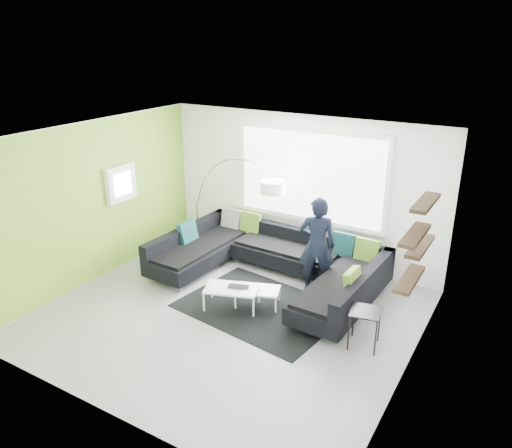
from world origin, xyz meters
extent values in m
plane|color=gray|center=(0.00, 0.00, 0.00)|extent=(5.50, 5.50, 0.00)
cube|color=white|center=(0.00, 2.50, 1.40)|extent=(5.50, 0.04, 2.80)
cube|color=white|center=(0.00, -2.50, 1.40)|extent=(5.50, 0.04, 2.80)
cube|color=white|center=(-2.75, 0.00, 1.40)|extent=(0.04, 5.00, 2.80)
cube|color=white|center=(2.75, 0.00, 1.40)|extent=(0.04, 5.00, 2.80)
cube|color=white|center=(0.00, 0.00, 2.80)|extent=(5.50, 5.00, 0.04)
cube|color=#7FB72D|center=(-2.74, 0.00, 1.40)|extent=(0.01, 5.00, 2.80)
cube|color=white|center=(0.20, 2.46, 1.70)|extent=(2.96, 0.06, 1.68)
cube|color=white|center=(-2.68, 0.60, 1.60)|extent=(0.12, 0.66, 0.66)
cube|color=black|center=(2.64, 0.40, 1.70)|extent=(0.20, 1.24, 0.95)
cube|color=black|center=(-0.01, 1.24, 0.20)|extent=(3.87, 2.49, 0.40)
cube|color=black|center=(-0.01, 1.24, 0.55)|extent=(3.87, 2.49, 0.30)
cube|color=#4C7219|center=(-0.01, 1.24, 0.61)|extent=(3.39, 0.34, 0.42)
cube|color=black|center=(0.32, 0.46, 0.01)|extent=(2.67, 2.09, 0.01)
cube|color=white|center=(0.08, 0.37, 0.18)|extent=(1.24, 0.96, 0.36)
cube|color=black|center=(2.09, 0.31, 0.28)|extent=(0.47, 0.47, 0.56)
imported|color=black|center=(0.83, 1.45, 0.84)|extent=(0.87, 0.79, 1.68)
imported|color=black|center=(0.02, 0.26, 0.37)|extent=(0.48, 0.44, 0.03)
camera|label=1|loc=(3.83, -5.62, 4.16)|focal=35.00mm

